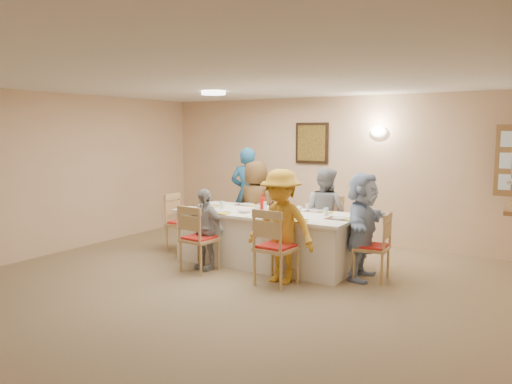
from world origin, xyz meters
The scene contains 44 objects.
ground centered at (0.00, 0.00, 0.00)m, with size 7.00×7.00×0.00m, color olive.
room_walls centered at (0.00, 0.00, 1.51)m, with size 7.00×7.00×7.00m.
wall_picture centered at (-0.30, 3.46, 1.70)m, with size 0.62×0.05×0.72m.
wall_sconce centered at (0.90, 3.44, 1.90)m, with size 0.26×0.09×0.18m, color white.
ceiling_light centered at (-1.00, 1.50, 2.47)m, with size 0.36×0.36×0.05m, color white.
dining_table centered at (-0.08, 1.51, 0.38)m, with size 2.61×1.10×0.76m, color white.
chair_back_left centered at (-0.68, 2.31, 0.51)m, with size 0.49×0.49×1.01m, color tan, non-canonical shape.
chair_back_right centered at (0.52, 2.31, 0.47)m, with size 0.45×0.45×0.93m, color tan, non-canonical shape.
chair_front_left centered at (-0.68, 0.71, 0.46)m, with size 0.44×0.44×0.92m, color tan, non-canonical shape.
chair_front_right centered at (0.52, 0.71, 0.49)m, with size 0.47×0.47×0.97m, color tan, non-canonical shape.
chair_left_end centered at (-1.63, 1.51, 0.46)m, with size 0.44×0.44×0.92m, color tan, non-canonical shape.
chair_right_end centered at (1.47, 1.51, 0.45)m, with size 0.43×0.43×0.89m, color tan, non-canonical shape.
diner_back_left centered at (-0.68, 2.19, 0.72)m, with size 0.77×0.57×1.44m, color brown.
diner_back_right centered at (0.52, 2.19, 0.69)m, with size 0.75×0.63×1.38m, color gray.
diner_front_left centered at (-0.68, 0.83, 0.56)m, with size 0.68×0.34×1.13m, color #9F9F9F.
diner_front_right centered at (0.52, 0.83, 0.72)m, with size 0.95×0.57×1.44m, color gold.
diner_right_end centered at (1.34, 1.51, 0.69)m, with size 0.51×1.32×1.39m, color #A5BCDF.
caregiver centered at (-1.13, 2.66, 0.82)m, with size 0.68×0.53×1.64m, color #246293.
placemat_fl centered at (-0.68, 1.09, 0.76)m, with size 0.35×0.26×0.01m, color #472B19.
plate_fl centered at (-0.68, 1.09, 0.77)m, with size 0.24×0.24×0.01m, color white.
napkin_fl centered at (-0.50, 1.04, 0.77)m, with size 0.15×0.15×0.01m, color yellow.
placemat_fr centered at (0.52, 1.09, 0.76)m, with size 0.38×0.28×0.01m, color #472B19.
plate_fr centered at (0.52, 1.09, 0.77)m, with size 0.23×0.23×0.01m, color white.
napkin_fr centered at (0.70, 1.04, 0.77)m, with size 0.14×0.14×0.01m, color yellow.
placemat_bl centered at (-0.68, 1.93, 0.76)m, with size 0.33×0.25×0.01m, color #472B19.
plate_bl centered at (-0.68, 1.93, 0.77)m, with size 0.23×0.23×0.01m, color white.
napkin_bl centered at (-0.50, 1.88, 0.77)m, with size 0.15×0.15×0.01m, color yellow.
placemat_br centered at (0.52, 1.93, 0.76)m, with size 0.33×0.24×0.01m, color #472B19.
plate_br centered at (0.52, 1.93, 0.77)m, with size 0.25×0.25×0.02m, color white.
napkin_br centered at (0.70, 1.88, 0.77)m, with size 0.13×0.13×0.01m, color yellow.
placemat_le centered at (-1.18, 1.51, 0.76)m, with size 0.37×0.28×0.01m, color #472B19.
plate_le centered at (-1.18, 1.51, 0.77)m, with size 0.22×0.22×0.01m, color white.
napkin_le centered at (-1.00, 1.46, 0.77)m, with size 0.14×0.14×0.01m, color yellow.
placemat_re centered at (1.04, 1.51, 0.76)m, with size 0.36×0.27×0.01m, color #472B19.
plate_re centered at (1.04, 1.51, 0.77)m, with size 0.22×0.22×0.01m, color white.
napkin_re centered at (1.22, 1.46, 0.77)m, with size 0.15×0.15×0.01m, color yellow.
teacup_a centered at (-0.92, 1.19, 0.80)m, with size 0.14×0.14×0.09m, color white.
teacup_b centered at (0.30, 2.06, 0.80)m, with size 0.10×0.10×0.07m, color white.
bowl_a centered at (-0.32, 1.29, 0.78)m, with size 0.23×0.23×0.05m, color white.
bowl_b centered at (0.23, 1.78, 0.79)m, with size 0.27×0.27×0.07m, color white.
condiment_ketchup centered at (-0.17, 1.54, 0.89)m, with size 0.13×0.13×0.26m, color red.
condiment_brown centered at (-0.01, 1.54, 0.85)m, with size 0.09×0.09×0.18m, color #39220F.
condiment_malt centered at (0.03, 1.48, 0.85)m, with size 0.14×0.14×0.17m, color #39220F.
drinking_glass centered at (-0.23, 1.56, 0.82)m, with size 0.06×0.06×0.09m, color silver.
Camera 1 is at (3.44, -4.60, 1.90)m, focal length 35.00 mm.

